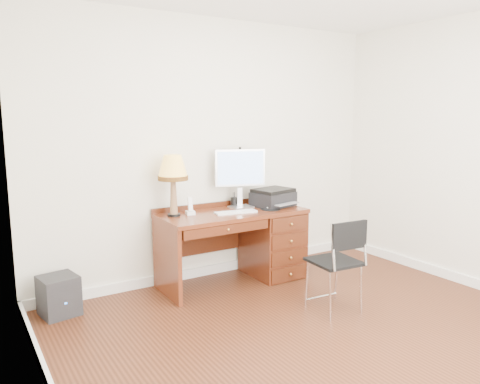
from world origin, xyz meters
TOP-DOWN VIEW (x-y plane):
  - ground at (0.00, 0.00)m, footprint 4.00×4.00m
  - room_shell at (0.00, 0.63)m, footprint 4.00×4.00m
  - desk at (0.32, 1.40)m, footprint 1.50×0.67m
  - monitor at (0.17, 1.54)m, footprint 0.53×0.24m
  - keyboard at (-0.01, 1.32)m, footprint 0.44×0.18m
  - mouse_pad at (0.39, 1.27)m, footprint 0.21×0.21m
  - printer at (0.53, 1.42)m, footprint 0.48×0.41m
  - leg_lamp at (-0.60, 1.51)m, footprint 0.29×0.29m
  - phone at (-0.43, 1.48)m, footprint 0.09×0.09m
  - pen_cup at (0.15, 1.61)m, footprint 0.08×0.08m
  - chair at (0.40, 0.26)m, footprint 0.43×0.43m
  - equipment_box at (-1.70, 1.50)m, footprint 0.34×0.34m

SIDE VIEW (x-z plane):
  - ground at x=0.00m, z-range 0.00..0.00m
  - room_shell at x=0.00m, z-range -1.95..2.05m
  - equipment_box at x=-1.70m, z-range 0.00..0.35m
  - desk at x=0.32m, z-range 0.04..0.79m
  - chair at x=0.40m, z-range 0.09..0.93m
  - keyboard at x=-0.01m, z-range 0.75..0.77m
  - mouse_pad at x=0.39m, z-range 0.74..0.78m
  - pen_cup at x=0.15m, z-range 0.75..0.85m
  - phone at x=-0.43m, z-range 0.71..0.89m
  - printer at x=0.53m, z-range 0.75..0.94m
  - monitor at x=0.17m, z-range 0.83..1.45m
  - leg_lamp at x=-0.60m, z-range 0.89..1.48m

